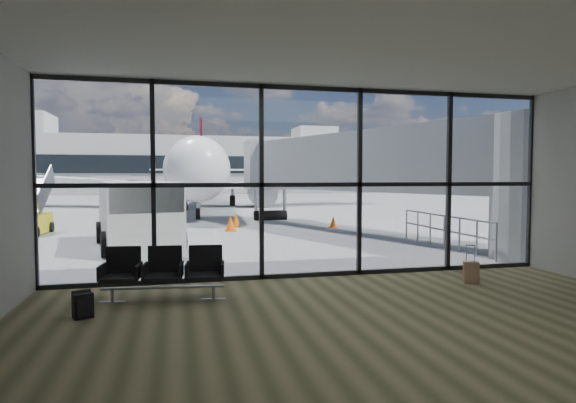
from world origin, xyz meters
name	(u,v)px	position (x,y,z in m)	size (l,w,h in m)	color
ground	(207,199)	(0.00, 40.00, 0.00)	(220.00, 220.00, 0.00)	slate
lounge_shell	(406,158)	(0.00, -4.80, 2.65)	(12.02, 8.01, 4.51)	brown
glass_curtain_wall	(312,183)	(0.00, 0.00, 2.25)	(12.10, 0.12, 4.50)	white
jet_bridge	(381,167)	(4.90, 7.07, 2.76)	(8.00, 16.50, 4.33)	#96999B
apron_railing	(444,226)	(5.60, 3.50, 0.72)	(0.06, 5.46, 1.11)	gray
far_terminal	(194,164)	(-0.59, 61.97, 4.21)	(80.00, 12.20, 11.00)	#B1B0AC
tree_3	(20,162)	(-27.00, 72.00, 4.63)	(4.95, 4.95, 7.12)	#382619
tree_4	(61,158)	(-21.00, 72.00, 5.25)	(5.61, 5.61, 8.07)	#382619
tree_5	(101,155)	(-15.00, 72.00, 5.88)	(6.27, 6.27, 9.03)	#382619
seating_row	(164,270)	(-3.36, -1.37, 0.57)	(2.32, 0.89, 1.03)	gray
backpack	(83,305)	(-4.66, -2.38, 0.23)	(0.37, 0.37, 0.47)	black
suitcase	(471,272)	(3.27, -1.51, 0.26)	(0.36, 0.30, 0.86)	#986F54
airliner	(200,173)	(-1.22, 29.33, 2.71)	(29.80, 34.54, 8.89)	white
service_van	(138,214)	(-4.37, 5.81, 1.14)	(3.21, 5.42, 2.21)	silver
belt_loader	(171,202)	(-3.47, 22.76, 0.66)	(2.44, 4.51, 1.98)	black
mobile_stairs	(23,221)	(-9.25, 10.61, 0.55)	(1.87, 3.34, 2.30)	gold
traffic_cone_a	(230,224)	(-0.83, 10.04, 0.33)	(0.48, 0.48, 0.69)	#FF590D
traffic_cone_b	(333,222)	(4.00, 10.38, 0.26)	(0.38, 0.38, 0.54)	#EE570C
traffic_cone_c	(236,220)	(-0.40, 11.72, 0.32)	(0.47, 0.47, 0.67)	orange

